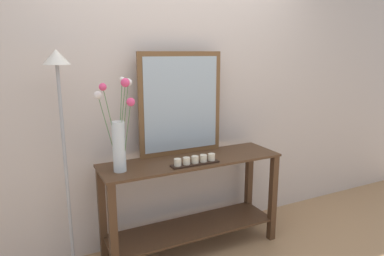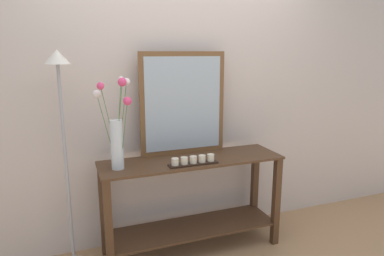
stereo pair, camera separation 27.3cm
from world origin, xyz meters
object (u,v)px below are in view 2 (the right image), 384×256
Objects in this scene: mirror_leaning at (183,104)px; candle_tray at (193,161)px; console_table at (192,195)px; floor_lamp at (63,127)px; tall_vase_left at (117,132)px.

mirror_leaning reaches higher than candle_tray.
console_table is 1.17m from floor_lamp.
mirror_leaning is (-0.01, 0.19, 0.75)m from console_table.
mirror_leaning is at bearing 84.71° from candle_tray.
tall_vase_left is at bearing 169.49° from candle_tray.
console_table is at bearing 2.73° from tall_vase_left.
tall_vase_left is 0.38m from floor_lamp.
console_table is 3.83× the size of candle_tray.
candle_tray is 0.23× the size of floor_lamp.
mirror_leaning is at bearing 20.14° from tall_vase_left.
console_table is 1.74× the size of mirror_leaning.
console_table is 0.85m from tall_vase_left.
mirror_leaning is at bearing 93.01° from console_table.
candle_tray is (-0.04, -0.13, 0.35)m from console_table.
console_table is 0.37m from candle_tray.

